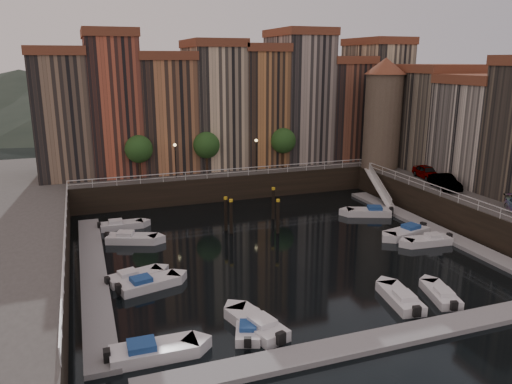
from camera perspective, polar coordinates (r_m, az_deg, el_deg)
name	(u,v)px	position (r m, az deg, el deg)	size (l,w,h in m)	color
ground	(278,246)	(46.03, 2.53, -6.20)	(200.00, 200.00, 0.00)	black
quay_far	(208,172)	(69.38, -5.54, 2.30)	(80.00, 20.00, 3.00)	black
dock_left	(93,273)	(42.06, -18.09, -8.81)	(2.00, 28.00, 0.35)	gray
dock_right	(431,228)	(53.15, 19.41, -3.93)	(2.00, 28.00, 0.35)	gray
dock_near	(383,339)	(32.42, 14.35, -15.98)	(30.00, 2.00, 0.35)	gray
mountains	(141,90)	(151.06, -12.97, 11.26)	(145.00, 100.00, 18.00)	#2D382D
far_terrace	(235,104)	(66.44, -2.40, 10.05)	(48.70, 10.30, 17.50)	#806751
right_terrace	(487,125)	(61.45, 24.94, 6.99)	(9.30, 24.30, 14.00)	#746958
corner_tower	(383,112)	(65.57, 14.30, 8.88)	(5.20, 5.20, 13.80)	#6B5B4C
promenade_trees	(212,145)	(60.66, -5.07, 5.38)	(21.20, 3.20, 5.20)	black
street_lamps	(217,152)	(59.91, -4.50, 4.60)	(10.36, 0.36, 4.18)	black
railings	(260,193)	(49.19, 0.45, -0.15)	(36.08, 34.04, 0.52)	white
gangway	(379,186)	(61.67, 13.86, 0.73)	(2.78, 8.32, 3.73)	white
mooring_pilings	(252,213)	(50.07, -0.41, -2.42)	(6.18, 4.77, 3.78)	black
boat_left_0	(152,352)	(30.52, -11.84, -17.42)	(5.25, 1.95, 1.20)	silver
boat_left_1	(148,284)	(38.69, -12.27, -10.20)	(4.90, 2.78, 1.10)	silver
boat_left_2	(134,277)	(40.17, -13.80, -9.38)	(4.51, 2.65, 1.01)	silver
boat_left_3	(131,238)	(48.24, -14.12, -5.17)	(4.94, 3.31, 1.12)	silver
boat_left_4	(121,225)	(52.38, -15.22, -3.68)	(4.45, 1.66, 1.02)	silver
boat_right_1	(429,241)	(49.01, 19.16, -5.27)	(4.67, 2.04, 1.06)	silver
boat_right_2	(407,232)	(50.57, 16.87, -4.42)	(5.14, 2.86, 1.15)	silver
boat_right_3	(370,212)	(56.10, 12.87, -2.24)	(5.06, 3.42, 1.14)	silver
boat_near_0	(248,328)	(32.33, -0.90, -15.27)	(2.69, 4.18, 0.94)	silver
boat_near_1	(257,325)	(32.52, 0.15, -14.92)	(3.10, 5.20, 1.17)	silver
boat_near_2	(401,299)	(37.11, 16.22, -11.62)	(2.39, 4.86, 1.09)	silver
boat_near_3	(441,295)	(38.66, 20.38, -10.93)	(2.54, 4.37, 0.98)	silver
car_a	(427,173)	(61.52, 18.95, 2.08)	(1.81, 4.51, 1.54)	gray
car_b	(445,183)	(57.18, 20.79, 1.00)	(1.64, 4.71, 1.55)	gray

